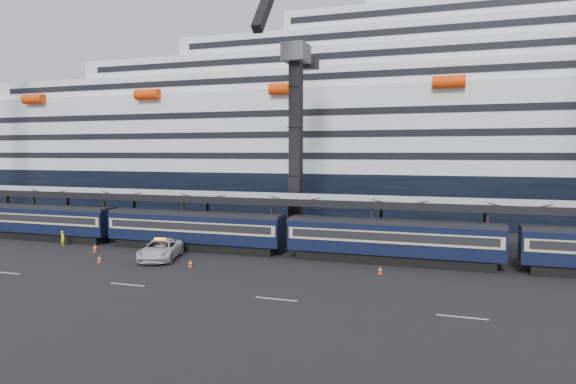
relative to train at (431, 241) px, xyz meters
name	(u,v)px	position (x,y,z in m)	size (l,w,h in m)	color
ground	(494,302)	(4.65, -10.00, -2.20)	(260.00, 260.00, 0.00)	black
train	(431,241)	(0.00, 0.00, 0.00)	(133.05, 3.00, 4.05)	black
canopy	(486,204)	(4.65, 4.00, 3.05)	(130.00, 6.25, 5.53)	#9DA1A5
cruise_ship	(470,137)	(3.57, 35.99, 10.14)	(214.09, 28.84, 34.00)	black
crane_dark_near	(295,135)	(-15.35, 8.59, 9.73)	(4.50, 17.75, 35.08)	#4B4E52
pickup_truck	(160,250)	(-24.06, -5.21, -1.27)	(3.08, 6.68, 1.86)	silver
worker	(63,238)	(-37.87, -2.50, -1.39)	(0.59, 0.39, 1.62)	#F3FB0D
traffic_cone_a	(95,248)	(-32.36, -4.16, -1.79)	(0.42, 0.42, 0.84)	#FC3D07
traffic_cone_b	(99,259)	(-28.54, -8.22, -1.85)	(0.35, 0.35, 0.70)	#FC3D07
traffic_cone_c	(190,263)	(-19.78, -7.23, -1.84)	(0.37, 0.37, 0.74)	#FC3D07
traffic_cone_d	(380,270)	(-3.74, -4.47, -1.85)	(0.35, 0.35, 0.70)	#FC3D07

